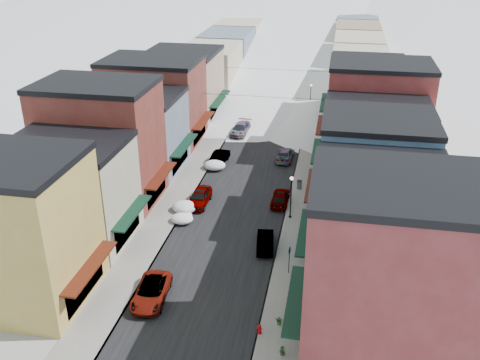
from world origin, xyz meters
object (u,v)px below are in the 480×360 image
at_px(car_silver_sedan, 200,197).
at_px(car_dark_hatch, 219,158).
at_px(trash_can, 299,185).
at_px(car_white_suv, 151,292).
at_px(fire_hydrant, 260,329).
at_px(streetlamp_near, 291,192).
at_px(car_green_sedan, 265,241).

relative_size(car_silver_sedan, car_dark_hatch, 1.08).
xyz_separation_m(car_silver_sedan, trash_can, (9.80, 5.22, -0.15)).
bearing_deg(car_white_suv, fire_hydrant, -19.68).
bearing_deg(car_silver_sedan, fire_hydrant, -62.82).
xyz_separation_m(car_white_suv, streetlamp_near, (9.12, 14.62, 2.19)).
bearing_deg(car_green_sedan, streetlamp_near, -113.23).
height_order(car_white_suv, trash_can, car_white_suv).
bearing_deg(streetlamp_near, car_green_sedan, -105.97).
distance_m(car_green_sedan, streetlamp_near, 6.36).
xyz_separation_m(car_white_suv, car_green_sedan, (7.48, 8.89, -0.02)).
xyz_separation_m(car_dark_hatch, car_green_sedan, (8.21, -17.75, -0.02)).
height_order(car_silver_sedan, trash_can, car_silver_sedan).
distance_m(fire_hydrant, trash_can, 23.54).
bearing_deg(streetlamp_near, trash_can, 87.03).
bearing_deg(streetlamp_near, fire_hydrant, -91.42).
height_order(fire_hydrant, trash_can, trash_can).
bearing_deg(car_dark_hatch, fire_hydrant, -64.27).
bearing_deg(car_green_sedan, car_dark_hatch, -72.45).
bearing_deg(car_white_suv, car_silver_sedan, 86.74).
bearing_deg(car_dark_hatch, car_green_sedan, -57.46).
height_order(fire_hydrant, streetlamp_near, streetlamp_near).
height_order(car_silver_sedan, car_dark_hatch, car_silver_sedan).
relative_size(car_white_suv, streetlamp_near, 1.17).
distance_m(car_dark_hatch, streetlamp_near, 15.70).
xyz_separation_m(car_green_sedan, trash_can, (1.98, 12.27, -0.05)).
relative_size(car_white_suv, trash_can, 5.33).
xyz_separation_m(car_white_suv, fire_hydrant, (8.70, -2.37, -0.23)).
height_order(car_dark_hatch, streetlamp_near, streetlamp_near).
bearing_deg(trash_can, car_white_suv, -114.08).
height_order(trash_can, streetlamp_near, streetlamp_near).
relative_size(car_green_sedan, fire_hydrant, 5.76).
xyz_separation_m(car_silver_sedan, fire_hydrant, (9.04, -18.31, -0.31)).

